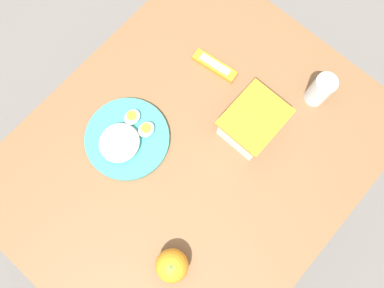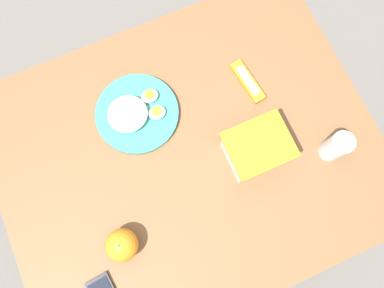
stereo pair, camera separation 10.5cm
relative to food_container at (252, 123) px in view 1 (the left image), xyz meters
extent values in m
plane|color=#66605B|center=(0.17, -0.07, -0.81)|extent=(10.00, 10.00, 0.00)
cube|color=brown|center=(0.17, -0.07, -0.06)|extent=(1.09, 0.88, 0.03)
cylinder|color=brown|center=(-0.31, -0.46, -0.44)|extent=(0.05, 0.05, 0.73)
cylinder|color=brown|center=(0.66, -0.46, -0.44)|extent=(0.05, 0.05, 0.73)
cylinder|color=brown|center=(-0.31, 0.31, -0.44)|extent=(0.05, 0.05, 0.73)
cube|color=white|center=(0.00, 0.00, 0.00)|extent=(0.15, 0.12, 0.10)
cube|color=beige|center=(0.00, 0.00, -0.01)|extent=(0.14, 0.11, 0.07)
cube|color=orange|center=(0.00, 0.00, 0.05)|extent=(0.17, 0.14, 0.01)
ellipsoid|color=gray|center=(-0.04, 0.00, 0.01)|extent=(0.06, 0.05, 0.02)
ellipsoid|color=gray|center=(0.00, 0.00, 0.01)|extent=(0.05, 0.04, 0.02)
ellipsoid|color=gray|center=(0.04, 0.00, 0.01)|extent=(0.05, 0.05, 0.03)
sphere|color=orange|center=(0.43, 0.09, 0.00)|extent=(0.09, 0.09, 0.09)
cylinder|color=#4C662D|center=(0.43, 0.09, 0.04)|extent=(0.01, 0.01, 0.00)
cylinder|color=teal|center=(0.26, -0.24, -0.04)|extent=(0.24, 0.24, 0.02)
ellipsoid|color=white|center=(0.29, -0.24, -0.01)|extent=(0.12, 0.11, 0.04)
ellipsoid|color=white|center=(0.21, -0.27, -0.02)|extent=(0.05, 0.04, 0.02)
cylinder|color=#F4A823|center=(0.21, -0.27, -0.01)|extent=(0.03, 0.03, 0.01)
ellipsoid|color=white|center=(0.21, -0.22, -0.02)|extent=(0.05, 0.04, 0.02)
cylinder|color=#F4A823|center=(0.21, -0.22, -0.01)|extent=(0.03, 0.03, 0.01)
cube|color=orange|center=(-0.08, -0.20, -0.04)|extent=(0.05, 0.15, 0.02)
cube|color=white|center=(-0.08, -0.20, -0.03)|extent=(0.03, 0.10, 0.00)
cylinder|color=silver|center=(-0.20, 0.08, 0.01)|extent=(0.06, 0.06, 0.11)
camera|label=1|loc=(0.34, 0.07, 1.01)|focal=35.00mm
camera|label=2|loc=(0.25, 0.14, 1.01)|focal=35.00mm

